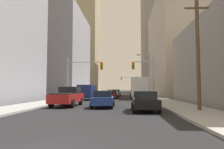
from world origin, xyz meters
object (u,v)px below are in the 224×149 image
cargo_van_navy (87,91)px  sedan_blue (103,99)px  pickup_truck_red (68,97)px  traffic_signal_near_right (144,72)px  traffic_signal_near_left (83,71)px  traffic_signal_far_right (130,81)px  sedan_maroon (113,94)px  sedan_green (116,93)px  sedan_black (145,101)px  city_bus (138,87)px

cargo_van_navy → sedan_blue: (3.74, -12.70, -0.52)m
pickup_truck_red → traffic_signal_near_right: bearing=46.3°
traffic_signal_near_left → traffic_signal_far_right: same height
sedan_maroon → traffic_signal_near_right: bearing=-59.6°
cargo_van_navy → pickup_truck_red: bearing=-89.4°
sedan_green → cargo_van_navy: bearing=-105.4°
traffic_signal_near_right → sedan_black: bearing=-95.1°
pickup_truck_red → sedan_black: (7.07, -4.21, -0.16)m
pickup_truck_red → city_bus: bearing=64.0°
sedan_black → sedan_blue: same height
sedan_black → traffic_signal_near_left: traffic_signal_near_left is taller
sedan_blue → city_bus: bearing=76.2°
cargo_van_navy → sedan_maroon: size_ratio=1.24×
sedan_maroon → sedan_blue: bearing=-89.3°
traffic_signal_far_right → sedan_black: bearing=-90.1°
traffic_signal_near_left → sedan_maroon: bearing=66.2°
sedan_maroon → traffic_signal_far_right: traffic_signal_far_right is taller
pickup_truck_red → sedan_green: (3.67, 25.31, -0.16)m
pickup_truck_red → sedan_black: pickup_truck_red is taller
pickup_truck_red → sedan_black: bearing=-30.8°
sedan_maroon → traffic_signal_near_left: (-3.61, -8.20, 3.33)m
sedan_black → sedan_blue: 4.57m
traffic_signal_far_right → sedan_maroon: bearing=-97.0°
cargo_van_navy → traffic_signal_far_right: 36.60m
traffic_signal_near_right → traffic_signal_far_right: size_ratio=1.00×
sedan_blue → traffic_signal_near_right: bearing=64.9°
pickup_truck_red → cargo_van_navy: size_ratio=1.04×
sedan_black → sedan_maroon: 21.31m
pickup_truck_red → sedan_black: 8.23m
city_bus → pickup_truck_red: (-7.90, -16.16, -1.00)m
sedan_maroon → traffic_signal_near_right: traffic_signal_near_right is taller
cargo_van_navy → traffic_signal_near_left: (-0.08, -2.88, 2.81)m
sedan_black → traffic_signal_near_right: size_ratio=0.70×
sedan_maroon → traffic_signal_near_right: (4.81, -8.20, 3.23)m
pickup_truck_red → traffic_signal_near_right: size_ratio=0.91×
sedan_maroon → city_bus: bearing=-7.9°
pickup_truck_red → cargo_van_navy: cargo_van_navy is taller
sedan_black → pickup_truck_red: bearing=149.2°
pickup_truck_red → sedan_green: 25.58m
traffic_signal_far_right → cargo_van_navy: bearing=-101.5°
sedan_blue → traffic_signal_near_left: bearing=111.3°
cargo_van_navy → sedan_blue: size_ratio=1.23×
cargo_van_navy → traffic_signal_near_left: 4.03m
cargo_van_navy → sedan_black: size_ratio=1.25×
pickup_truck_red → sedan_blue: size_ratio=1.28×
city_bus → traffic_signal_near_left: traffic_signal_near_left is taller
city_bus → traffic_signal_far_right: traffic_signal_far_right is taller
sedan_maroon → traffic_signal_near_right: size_ratio=0.71×
sedan_green → traffic_signal_far_right: 22.44m
city_bus → sedan_blue: (-4.28, -17.38, -1.16)m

